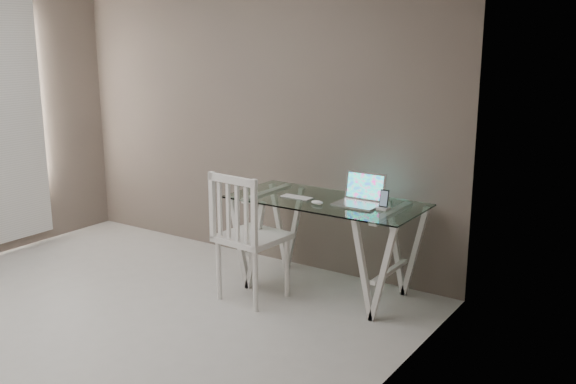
% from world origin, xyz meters
% --- Properties ---
extents(room, '(4.50, 4.52, 2.71)m').
position_xyz_m(room, '(-0.06, 0.02, 1.72)').
color(room, '#B5B2AD').
rests_on(room, ground).
extents(desk, '(1.50, 0.70, 0.75)m').
position_xyz_m(desk, '(1.01, 1.83, 0.38)').
color(desk, silver).
rests_on(desk, ground).
extents(chair, '(0.49, 0.49, 1.00)m').
position_xyz_m(chair, '(0.61, 1.33, 0.55)').
color(chair, white).
rests_on(chair, ground).
extents(laptop, '(0.33, 0.27, 0.23)m').
position_xyz_m(laptop, '(1.28, 1.87, 0.80)').
color(laptop, silver).
rests_on(laptop, desk).
extents(keyboard, '(0.26, 0.11, 0.01)m').
position_xyz_m(keyboard, '(0.78, 1.76, 0.75)').
color(keyboard, silver).
rests_on(keyboard, desk).
extents(mouse, '(0.10, 0.06, 0.03)m').
position_xyz_m(mouse, '(1.02, 1.68, 0.76)').
color(mouse, white).
rests_on(mouse, desk).
extents(phone_dock, '(0.08, 0.08, 0.14)m').
position_xyz_m(phone_dock, '(1.49, 1.82, 0.79)').
color(phone_dock, white).
rests_on(phone_dock, desk).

